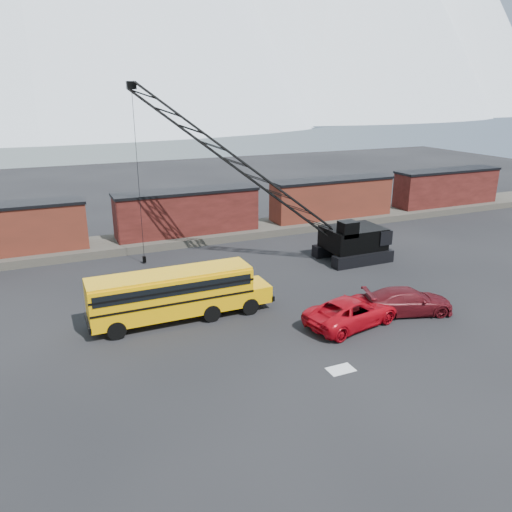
% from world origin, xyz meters
% --- Properties ---
extents(ground, '(160.00, 160.00, 0.00)m').
position_xyz_m(ground, '(0.00, 0.00, 0.00)').
color(ground, black).
rests_on(ground, ground).
extents(gravel_berm, '(120.00, 5.00, 0.70)m').
position_xyz_m(gravel_berm, '(0.00, 22.00, 0.35)').
color(gravel_berm, '#4B463E').
rests_on(gravel_berm, ground).
extents(boxcar_west_near, '(13.70, 3.10, 4.17)m').
position_xyz_m(boxcar_west_near, '(-16.00, 22.00, 2.76)').
color(boxcar_west_near, '#4A1E15').
rests_on(boxcar_west_near, gravel_berm).
extents(boxcar_mid, '(13.70, 3.10, 4.17)m').
position_xyz_m(boxcar_mid, '(0.00, 22.00, 2.76)').
color(boxcar_mid, '#541B17').
rests_on(boxcar_mid, gravel_berm).
extents(boxcar_east_near, '(13.70, 3.10, 4.17)m').
position_xyz_m(boxcar_east_near, '(16.00, 22.00, 2.76)').
color(boxcar_east_near, '#4A1E15').
rests_on(boxcar_east_near, gravel_berm).
extents(boxcar_east_far, '(13.70, 3.10, 4.17)m').
position_xyz_m(boxcar_east_far, '(32.00, 22.00, 2.76)').
color(boxcar_east_far, '#541B17').
rests_on(boxcar_east_far, gravel_berm).
extents(snow_patch, '(1.40, 0.90, 0.02)m').
position_xyz_m(snow_patch, '(0.50, -4.00, 0.01)').
color(snow_patch, silver).
rests_on(snow_patch, ground).
extents(school_bus, '(11.65, 2.65, 3.19)m').
position_xyz_m(school_bus, '(-5.61, 5.25, 1.79)').
color(school_bus, '#DC9A04').
rests_on(school_bus, ground).
extents(red_pickup, '(6.71, 4.07, 1.74)m').
position_xyz_m(red_pickup, '(3.99, 0.24, 0.87)').
color(red_pickup, '#B40814').
rests_on(red_pickup, ground).
extents(maroon_suv, '(6.18, 3.92, 1.67)m').
position_xyz_m(maroon_suv, '(8.25, 0.18, 0.83)').
color(maroon_suv, '#510E14').
rests_on(maroon_suv, ground).
extents(crawler_crane, '(19.78, 8.58, 14.60)m').
position_xyz_m(crawler_crane, '(2.18, 13.84, 8.10)').
color(crawler_crane, black).
rests_on(crawler_crane, ground).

